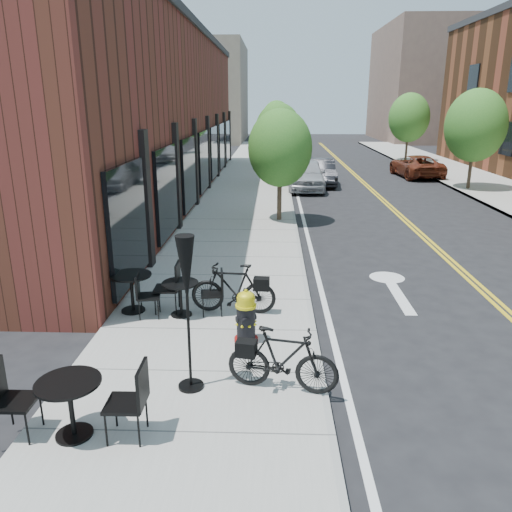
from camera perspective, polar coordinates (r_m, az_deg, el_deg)
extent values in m
plane|color=black|center=(9.36, 6.91, -9.11)|extent=(120.00, 120.00, 0.00)
cube|color=#9E9B93|center=(18.84, -1.65, 4.75)|extent=(4.00, 70.00, 0.12)
cube|color=#4D2518|center=(23.07, -12.72, 15.27)|extent=(5.00, 28.00, 7.00)
cube|color=#726656|center=(56.82, -5.55, 18.04)|extent=(8.00, 14.00, 10.00)
cube|color=brown|center=(60.76, 19.03, 18.12)|extent=(10.00, 16.00, 12.00)
cylinder|color=#382B1E|center=(17.65, 2.69, 6.75)|extent=(0.16, 0.16, 1.61)
ellipsoid|color=#2B6B21|center=(17.42, 2.77, 12.21)|extent=(2.20, 2.20, 2.64)
cylinder|color=#382B1E|center=(25.55, 2.50, 10.09)|extent=(0.16, 0.16, 1.68)
ellipsoid|color=#2B6B21|center=(25.39, 2.56, 14.04)|extent=(2.30, 2.30, 2.76)
cylinder|color=#382B1E|center=(33.51, 2.40, 11.70)|extent=(0.16, 0.16, 1.57)
ellipsoid|color=#2B6B21|center=(33.39, 2.44, 14.48)|extent=(2.10, 2.10, 2.52)
cylinder|color=#382B1E|center=(41.47, 2.34, 12.86)|extent=(0.16, 0.16, 1.71)
ellipsoid|color=#2B6B21|center=(41.38, 2.37, 15.37)|extent=(2.40, 2.40, 2.88)
cylinder|color=#382B1E|center=(26.30, 23.27, 9.09)|extent=(0.16, 0.16, 1.82)
ellipsoid|color=#2B6B21|center=(26.14, 23.81, 13.48)|extent=(2.80, 2.80, 3.36)
cylinder|color=#382B1E|center=(37.68, 16.82, 11.80)|extent=(0.16, 0.16, 1.82)
ellipsoid|color=#2B6B21|center=(37.57, 17.09, 14.88)|extent=(2.80, 2.80, 3.36)
cylinder|color=maroon|center=(8.85, -1.13, -9.49)|extent=(0.55, 0.55, 0.06)
cylinder|color=black|center=(8.72, -1.15, -7.66)|extent=(0.43, 0.43, 0.63)
cylinder|color=gold|center=(8.59, -1.16, -5.70)|extent=(0.48, 0.48, 0.04)
cylinder|color=gold|center=(8.55, -1.16, -5.18)|extent=(0.41, 0.41, 0.15)
ellipsoid|color=gold|center=(8.52, -1.17, -4.67)|extent=(0.40, 0.40, 0.18)
cylinder|color=gold|center=(8.49, -1.17, -4.08)|extent=(0.07, 0.07, 0.06)
imported|color=black|center=(9.81, -2.62, -3.72)|extent=(1.72, 0.62, 1.01)
imported|color=black|center=(7.28, 3.07, -11.75)|extent=(1.68, 0.77, 0.97)
cylinder|color=black|center=(7.04, -20.03, -18.57)|extent=(0.46, 0.46, 0.03)
cylinder|color=black|center=(6.84, -20.35, -16.10)|extent=(0.06, 0.06, 0.73)
cylinder|color=black|center=(6.65, -20.69, -13.40)|extent=(0.80, 0.80, 0.03)
cylinder|color=black|center=(9.98, -8.51, -6.60)|extent=(0.46, 0.46, 0.03)
cylinder|color=black|center=(9.85, -8.59, -4.89)|extent=(0.06, 0.06, 0.65)
cylinder|color=black|center=(9.73, -8.68, -3.08)|extent=(0.80, 0.80, 0.03)
cylinder|color=black|center=(10.34, -13.83, -6.02)|extent=(0.48, 0.48, 0.03)
cylinder|color=black|center=(10.21, -13.98, -4.13)|extent=(0.07, 0.07, 0.74)
cylinder|color=black|center=(10.08, -14.13, -2.14)|extent=(0.83, 0.83, 0.03)
cylinder|color=black|center=(7.63, -7.43, -14.48)|extent=(0.37, 0.37, 0.04)
cylinder|color=black|center=(7.11, -7.78, -6.78)|extent=(0.04, 0.04, 2.23)
cone|color=black|center=(6.86, -8.00, -1.64)|extent=(0.27, 0.27, 0.98)
imported|color=#A7AAB0|center=(24.72, 5.80, 9.25)|extent=(1.93, 4.38, 1.47)
imported|color=black|center=(26.28, 7.35, 9.50)|extent=(1.40, 3.98, 1.31)
imported|color=#B4B5BA|center=(37.09, 4.58, 11.87)|extent=(2.20, 4.88, 1.39)
imported|color=maroon|center=(30.25, 17.83, 9.76)|extent=(2.40, 4.61, 1.24)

